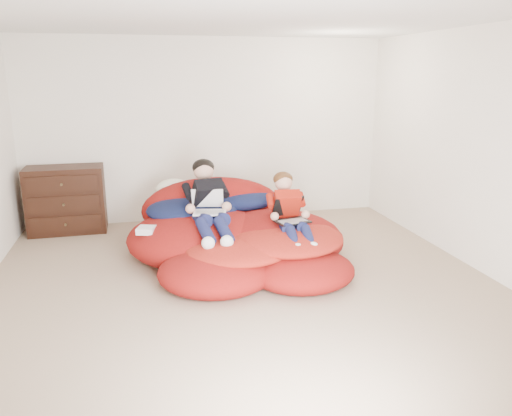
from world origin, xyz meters
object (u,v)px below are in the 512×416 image
at_px(older_boy, 208,199).
at_px(laptop_black, 290,214).
at_px(dresser, 67,200).
at_px(laptop_white, 209,206).
at_px(younger_boy, 289,209).
at_px(beanbag_pile, 236,236).

height_order(older_boy, laptop_black, older_boy).
xyz_separation_m(dresser, laptop_white, (1.67, -1.48, 0.20)).
xyz_separation_m(younger_boy, laptop_black, (-0.00, -0.04, -0.05)).
height_order(dresser, older_boy, older_boy).
distance_m(dresser, older_boy, 2.19).
height_order(dresser, laptop_white, dresser).
xyz_separation_m(younger_boy, laptop_white, (-0.84, 0.23, 0.02)).
bearing_deg(laptop_white, dresser, 138.37).
bearing_deg(beanbag_pile, dresser, 143.86).
bearing_deg(laptop_black, older_boy, 156.72).
bearing_deg(laptop_black, beanbag_pile, 149.12).
relative_size(younger_boy, laptop_black, 2.31).
height_order(younger_boy, laptop_black, younger_boy).
height_order(older_boy, laptop_white, older_boy).
bearing_deg(older_boy, laptop_white, -90.00).
xyz_separation_m(older_boy, younger_boy, (0.84, -0.32, -0.08)).
relative_size(dresser, older_boy, 0.82).
relative_size(dresser, beanbag_pile, 0.40).
bearing_deg(beanbag_pile, laptop_white, -171.46).
xyz_separation_m(dresser, older_boy, (1.67, -1.40, 0.26)).
distance_m(older_boy, laptop_white, 0.10).
relative_size(beanbag_pile, laptop_white, 5.89).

